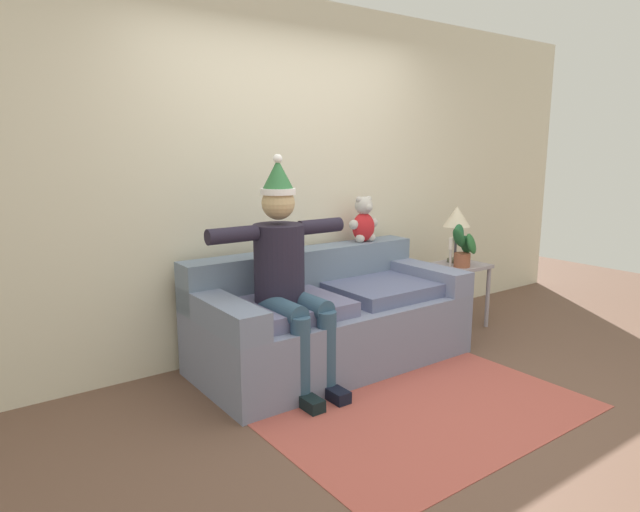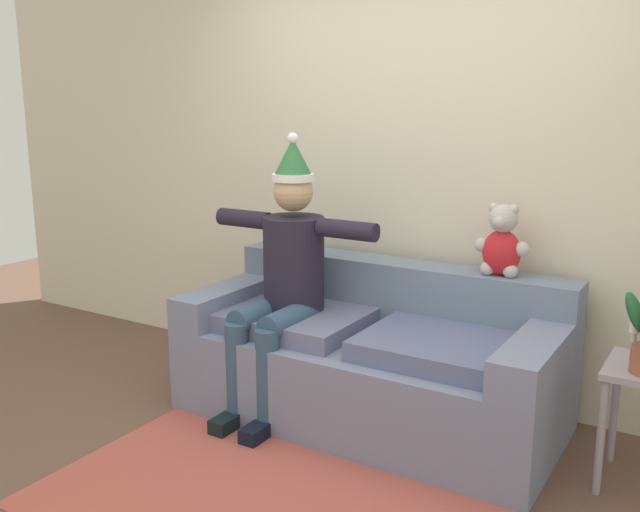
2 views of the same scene
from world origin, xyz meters
name	(u,v)px [view 2 (image 2 of 2)]	position (x,y,z in m)	size (l,w,h in m)	color
ground_plane	(266,499)	(0.00, 0.00, 0.00)	(10.00, 10.00, 0.00)	brown
back_wall	(420,164)	(0.00, 1.55, 1.35)	(7.00, 0.10, 2.70)	beige
couch	(372,359)	(0.00, 0.99, 0.33)	(2.02, 0.94, 0.81)	slate
person_seated	(284,273)	(-0.47, 0.83, 0.79)	(1.02, 0.77, 1.54)	#221D2D
teddy_bear	(502,243)	(0.59, 1.30, 0.98)	(0.29, 0.17, 0.38)	red
candle_tall	(635,330)	(1.29, 0.96, 0.73)	(0.04, 0.04, 0.25)	beige
area_rug	(257,506)	(0.00, -0.07, 0.00)	(1.96, 1.17, 0.01)	#B25045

